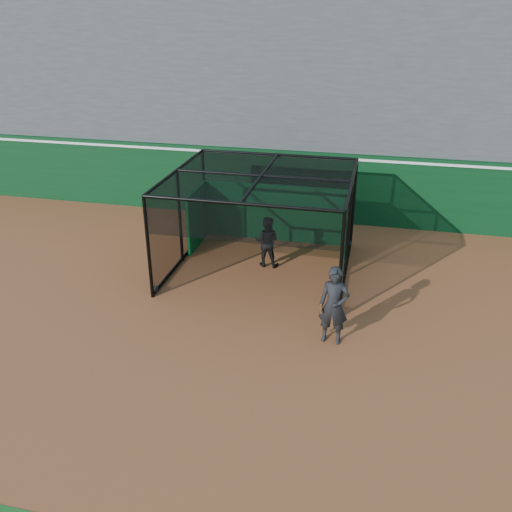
# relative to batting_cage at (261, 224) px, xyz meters

# --- Properties ---
(ground) EXTENTS (120.00, 120.00, 0.00)m
(ground) POSITION_rel_batting_cage_xyz_m (-0.43, -4.12, -1.42)
(ground) COLOR brown
(ground) RESTS_ON ground
(outfield_wall) EXTENTS (50.00, 0.50, 2.50)m
(outfield_wall) POSITION_rel_batting_cage_xyz_m (-0.43, 4.38, -0.13)
(outfield_wall) COLOR #093416
(outfield_wall) RESTS_ON ground
(grandstand) EXTENTS (50.00, 7.85, 8.95)m
(grandstand) POSITION_rel_batting_cage_xyz_m (-0.43, 8.15, 3.06)
(grandstand) COLOR #4C4C4F
(grandstand) RESTS_ON ground
(batting_cage) EXTENTS (5.02, 4.76, 2.85)m
(batting_cage) POSITION_rel_batting_cage_xyz_m (0.00, 0.00, 0.00)
(batting_cage) COLOR black
(batting_cage) RESTS_ON ground
(batter) EXTENTS (0.76, 0.59, 1.54)m
(batter) POSITION_rel_batting_cage_xyz_m (0.11, 0.24, -0.65)
(batter) COLOR black
(batter) RESTS_ON ground
(on_deck_player) EXTENTS (0.71, 0.48, 1.88)m
(on_deck_player) POSITION_rel_batting_cage_xyz_m (2.43, -3.36, -0.48)
(on_deck_player) COLOR black
(on_deck_player) RESTS_ON ground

